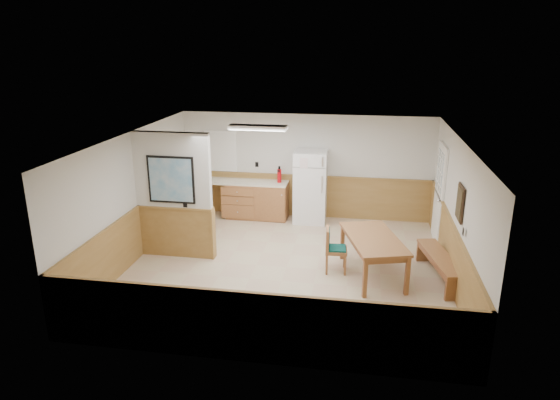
% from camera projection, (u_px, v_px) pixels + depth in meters
% --- Properties ---
extents(ground, '(6.00, 6.00, 0.00)m').
position_uv_depth(ground, '(287.00, 267.00, 9.52)').
color(ground, '#C9B490').
rests_on(ground, ground).
extents(ceiling, '(6.00, 6.00, 0.02)m').
position_uv_depth(ceiling, '(287.00, 138.00, 8.76)').
color(ceiling, white).
rests_on(ceiling, back_wall).
extents(back_wall, '(6.00, 0.02, 2.50)m').
position_uv_depth(back_wall, '(306.00, 166.00, 11.96)').
color(back_wall, silver).
rests_on(back_wall, ground).
extents(right_wall, '(0.02, 6.00, 2.50)m').
position_uv_depth(right_wall, '(457.00, 214.00, 8.67)').
color(right_wall, silver).
rests_on(right_wall, ground).
extents(left_wall, '(0.02, 6.00, 2.50)m').
position_uv_depth(left_wall, '(133.00, 197.00, 9.61)').
color(left_wall, silver).
rests_on(left_wall, ground).
extents(wainscot_back, '(6.00, 0.04, 1.00)m').
position_uv_depth(wainscot_back, '(305.00, 196.00, 12.17)').
color(wainscot_back, '#9F793F').
rests_on(wainscot_back, ground).
extents(wainscot_right, '(0.04, 6.00, 1.00)m').
position_uv_depth(wainscot_right, '(451.00, 254.00, 8.90)').
color(wainscot_right, '#9F793F').
rests_on(wainscot_right, ground).
extents(wainscot_left, '(0.04, 6.00, 1.00)m').
position_uv_depth(wainscot_left, '(138.00, 233.00, 9.84)').
color(wainscot_left, '#9F793F').
rests_on(wainscot_left, ground).
extents(partition_wall, '(1.50, 0.20, 2.50)m').
position_uv_depth(partition_wall, '(174.00, 197.00, 9.68)').
color(partition_wall, silver).
rests_on(partition_wall, ground).
extents(kitchen_counter, '(2.20, 0.61, 1.00)m').
position_uv_depth(kitchen_counter, '(254.00, 199.00, 12.09)').
color(kitchen_counter, '#9E6638').
rests_on(kitchen_counter, ground).
extents(exterior_door, '(0.07, 1.02, 2.15)m').
position_uv_depth(exterior_door, '(439.00, 193.00, 10.52)').
color(exterior_door, white).
rests_on(exterior_door, ground).
extents(kitchen_window, '(0.80, 0.04, 1.00)m').
position_uv_depth(kitchen_window, '(221.00, 151.00, 12.18)').
color(kitchen_window, white).
rests_on(kitchen_window, back_wall).
extents(wall_painting, '(0.04, 0.50, 0.60)m').
position_uv_depth(wall_painting, '(460.00, 203.00, 8.30)').
color(wall_painting, black).
rests_on(wall_painting, right_wall).
extents(fluorescent_fixture, '(1.20, 0.30, 0.09)m').
position_uv_depth(fluorescent_fixture, '(258.00, 127.00, 10.12)').
color(fluorescent_fixture, white).
rests_on(fluorescent_fixture, ceiling).
extents(refrigerator, '(0.76, 0.73, 1.71)m').
position_uv_depth(refrigerator, '(310.00, 187.00, 11.71)').
color(refrigerator, white).
rests_on(refrigerator, ground).
extents(dining_table, '(1.30, 1.87, 0.75)m').
position_uv_depth(dining_table, '(373.00, 242.00, 9.00)').
color(dining_table, olive).
rests_on(dining_table, ground).
extents(dining_bench, '(0.70, 1.71, 0.45)m').
position_uv_depth(dining_bench, '(440.00, 261.00, 8.95)').
color(dining_bench, olive).
rests_on(dining_bench, ground).
extents(dining_chair, '(0.57, 0.42, 0.85)m').
position_uv_depth(dining_chair, '(332.00, 246.00, 9.23)').
color(dining_chair, olive).
rests_on(dining_chair, ground).
extents(fire_extinguisher, '(0.11, 0.11, 0.40)m').
position_uv_depth(fire_extinguisher, '(279.00, 175.00, 11.84)').
color(fire_extinguisher, '#B90910').
rests_on(fire_extinguisher, kitchen_counter).
extents(soap_bottle, '(0.07, 0.07, 0.20)m').
position_uv_depth(soap_bottle, '(210.00, 175.00, 12.13)').
color(soap_bottle, green).
rests_on(soap_bottle, kitchen_counter).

